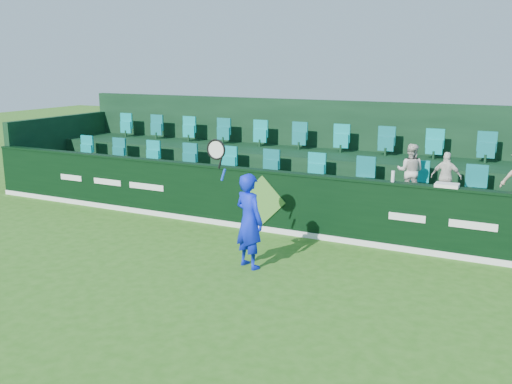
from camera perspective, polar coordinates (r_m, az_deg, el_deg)
The scene contains 12 objects.
ground at distance 9.37m, azimuth -10.04°, elevation -10.10°, with size 60.00×60.00×0.00m, color #2C6718.
sponsor_hoarding at distance 12.41m, azimuth 0.86°, elevation -0.85°, with size 16.00×0.25×1.35m.
stand_tier_front at distance 13.45m, azimuth 2.89°, elevation -0.98°, with size 16.00×2.00×0.80m, color black.
stand_tier_back at distance 15.11m, azimuth 5.81°, elevation 1.49°, with size 16.00×1.80×1.30m, color black.
stand_rear at distance 15.42m, azimuth 6.45°, elevation 3.85°, with size 16.00×4.10×2.60m.
seat_row_front at distance 13.66m, azimuth 3.60°, elevation 2.23°, with size 13.50×0.50×0.60m, color #0A918F.
seat_row_back at distance 15.23m, azimuth 6.30°, elevation 5.20°, with size 13.50×0.50×0.60m, color #0A918F.
tennis_player at distance 10.15m, azimuth -0.74°, elevation -2.81°, with size 1.21×0.62×2.35m.
spectator_left at distance 12.42m, azimuth 15.16°, elevation 2.03°, with size 0.56×0.44×1.16m, color beige.
spectator_middle at distance 12.31m, azimuth 18.49°, elevation 1.43°, with size 0.61×0.25×1.04m, color white.
towel at distance 11.19m, azimuth 18.56°, elevation 0.65°, with size 0.43×0.28×0.06m, color white.
drinks_bottle at distance 11.35m, azimuth 13.53°, elevation 1.53°, with size 0.07×0.07×0.22m, color white.
Camera 1 is at (5.24, -6.86, 3.64)m, focal length 40.00 mm.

